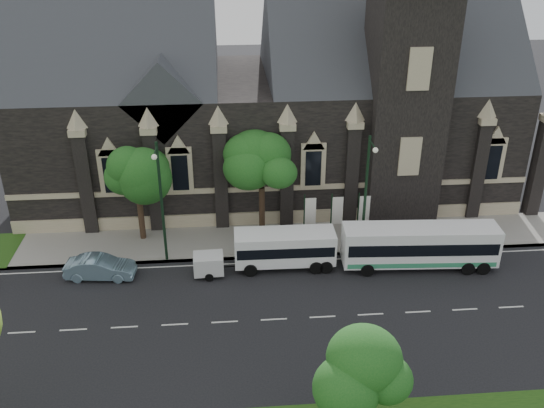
{
  "coord_description": "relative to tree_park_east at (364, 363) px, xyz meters",
  "views": [
    {
      "loc": [
        0.48,
        -28.95,
        22.58
      ],
      "look_at": [
        3.38,
        6.0,
        4.87
      ],
      "focal_mm": 39.11,
      "sensor_mm": 36.0,
      "label": 1
    }
  ],
  "objects": [
    {
      "name": "banner_flag_right",
      "position": [
        4.11,
        18.32,
        -2.24
      ],
      "size": [
        0.9,
        0.1,
        4.0
      ],
      "color": "black",
      "rests_on": "ground"
    },
    {
      "name": "banner_flag_center",
      "position": [
        2.11,
        18.32,
        -2.24
      ],
      "size": [
        0.9,
        0.1,
        4.0
      ],
      "color": "black",
      "rests_on": "ground"
    },
    {
      "name": "tree_walk_left",
      "position": [
        -11.97,
        20.03,
        1.12
      ],
      "size": [
        3.91,
        3.91,
        7.64
      ],
      "color": "black",
      "rests_on": "ground"
    },
    {
      "name": "sedan",
      "position": [
        -14.46,
        14.9,
        -3.85
      ],
      "size": [
        4.8,
        2.07,
        1.54
      ],
      "primitive_type": "imported",
      "rotation": [
        0.0,
        0.0,
        1.47
      ],
      "color": "#7292A5",
      "rests_on": "ground"
    },
    {
      "name": "tree_walk_right",
      "position": [
        -2.96,
        20.04,
        1.2
      ],
      "size": [
        4.08,
        4.08,
        7.8
      ],
      "color": "black",
      "rests_on": "ground"
    },
    {
      "name": "tour_coach",
      "position": [
        7.36,
        14.45,
        -2.92
      ],
      "size": [
        10.72,
        2.98,
        3.09
      ],
      "rotation": [
        0.0,
        0.0,
        -0.06
      ],
      "color": "white",
      "rests_on": "ground"
    },
    {
      "name": "shuttle_bus",
      "position": [
        -1.9,
        15.26,
        -3.07
      ],
      "size": [
        6.93,
        2.52,
        2.66
      ],
      "rotation": [
        0.0,
        0.0,
        -0.01
      ],
      "color": "white",
      "rests_on": "ground"
    },
    {
      "name": "banner_flag_left",
      "position": [
        0.11,
        18.32,
        -2.24
      ],
      "size": [
        0.9,
        0.1,
        4.0
      ],
      "color": "black",
      "rests_on": "ground"
    },
    {
      "name": "ground",
      "position": [
        -6.18,
        9.32,
        -4.62
      ],
      "size": [
        160.0,
        160.0,
        0.0
      ],
      "primitive_type": "plane",
      "color": "black",
      "rests_on": "ground"
    },
    {
      "name": "sidewalk",
      "position": [
        -6.18,
        18.82,
        -4.54
      ],
      "size": [
        80.0,
        5.0,
        0.15
      ],
      "primitive_type": "cube",
      "color": "gray",
      "rests_on": "ground"
    },
    {
      "name": "tree_park_east",
      "position": [
        0.0,
        0.0,
        0.0
      ],
      "size": [
        3.4,
        3.4,
        6.28
      ],
      "color": "black",
      "rests_on": "ground"
    },
    {
      "name": "box_trailer",
      "position": [
        -7.17,
        14.58,
        -3.74
      ],
      "size": [
        2.93,
        1.72,
        1.55
      ],
      "rotation": [
        0.0,
        0.0,
        0.03
      ],
      "color": "silver",
      "rests_on": "ground"
    },
    {
      "name": "museum",
      "position": [
        -1.06,
        28.1,
        3.55
      ],
      "size": [
        40.0,
        17.7,
        29.9
      ],
      "color": "black",
      "rests_on": "ground"
    },
    {
      "name": "street_lamp_mid",
      "position": [
        -10.18,
        16.42,
        0.49
      ],
      "size": [
        0.36,
        1.88,
        9.0
      ],
      "color": "black",
      "rests_on": "ground"
    },
    {
      "name": "street_lamp_near",
      "position": [
        3.82,
        16.42,
        0.49
      ],
      "size": [
        0.36,
        1.88,
        9.0
      ],
      "color": "black",
      "rests_on": "ground"
    }
  ]
}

